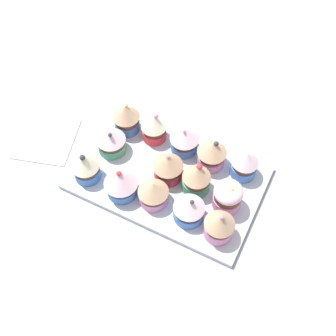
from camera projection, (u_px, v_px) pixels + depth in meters
ground_plane at (168, 183)px, 89.74cm from camera, size 180.00×180.00×3.00cm
baking_tray at (168, 177)px, 87.99cm from camera, size 38.47×24.38×1.20cm
cupcake_0 at (85, 166)px, 84.32cm from camera, size 5.67×5.67×7.75cm
cupcake_1 at (121, 182)px, 82.14cm from camera, size 6.79×6.79×7.62cm
cupcake_2 at (153, 192)px, 81.74cm from camera, size 6.13×6.13×6.15cm
cupcake_3 at (189, 208)px, 79.72cm from camera, size 6.14×6.14×6.68cm
cupcake_4 at (220, 224)px, 77.22cm from camera, size 5.83×5.83×7.59cm
cupcake_5 at (111, 140)px, 88.55cm from camera, size 6.30×6.30×6.60cm
cupcake_6 at (170, 168)px, 84.16cm from camera, size 6.25×6.25×7.35cm
cupcake_7 at (197, 178)px, 82.96cm from camera, size 5.69×5.69×7.55cm
cupcake_8 at (228, 196)px, 81.04cm from camera, size 5.76×5.76×6.85cm
cupcake_9 at (126, 118)px, 91.16cm from camera, size 5.93×5.93×7.60cm
cupcake_10 at (154, 127)px, 89.98cm from camera, size 5.57×5.57×7.40cm
cupcake_11 at (183, 138)px, 88.38cm from camera, size 6.25×6.25×7.01cm
cupcake_12 at (212, 153)px, 86.27cm from camera, size 6.14×6.14×7.16cm
cupcake_13 at (245, 163)px, 84.85cm from camera, size 5.50×5.50×7.09cm
napkin at (46, 138)px, 93.96cm from camera, size 15.46×15.88×0.60cm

